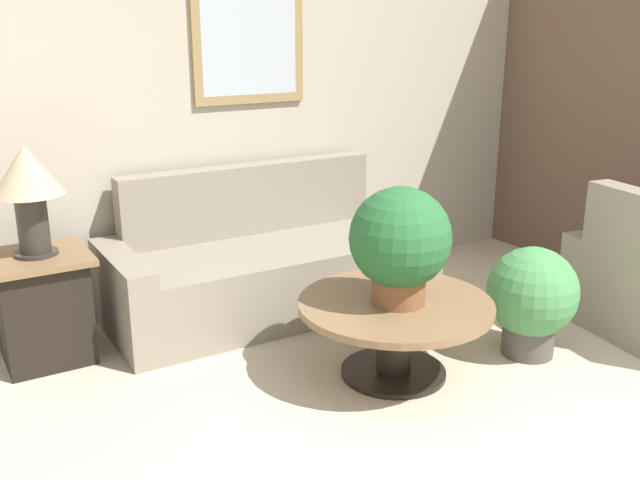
% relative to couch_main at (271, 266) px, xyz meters
% --- Properties ---
extents(wall_back, '(6.48, 0.09, 2.60)m').
position_rel_couch_main_xyz_m(wall_back, '(0.24, 0.48, 1.00)').
color(wall_back, '#B2A893').
rests_on(wall_back, ground_plane).
extents(couch_main, '(2.21, 0.87, 0.95)m').
position_rel_couch_main_xyz_m(couch_main, '(0.00, 0.00, 0.00)').
color(couch_main, gray).
rests_on(couch_main, ground_plane).
extents(coffee_table, '(1.07, 1.07, 0.44)m').
position_rel_couch_main_xyz_m(coffee_table, '(0.14, -1.21, 0.01)').
color(coffee_table, black).
rests_on(coffee_table, ground_plane).
extents(side_table, '(0.56, 0.56, 0.64)m').
position_rel_couch_main_xyz_m(side_table, '(-1.48, -0.01, 0.02)').
color(side_table, black).
rests_on(side_table, ground_plane).
extents(table_lamp, '(0.39, 0.39, 0.62)m').
position_rel_couch_main_xyz_m(table_lamp, '(-1.48, -0.01, 0.75)').
color(table_lamp, '#2D2823').
rests_on(table_lamp, side_table).
extents(potted_plant_on_table, '(0.54, 0.54, 0.64)m').
position_rel_couch_main_xyz_m(potted_plant_on_table, '(0.14, -1.24, 0.48)').
color(potted_plant_on_table, brown).
rests_on(potted_plant_on_table, coffee_table).
extents(potted_plant_floor, '(0.53, 0.53, 0.66)m').
position_rel_couch_main_xyz_m(potted_plant_floor, '(0.98, -1.41, 0.05)').
color(potted_plant_floor, '#4C4742').
rests_on(potted_plant_floor, ground_plane).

